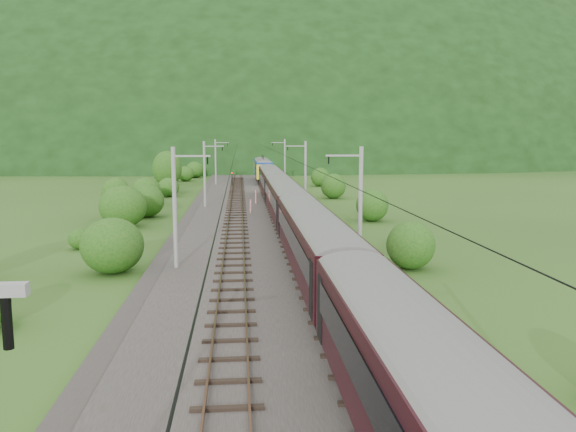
{
  "coord_description": "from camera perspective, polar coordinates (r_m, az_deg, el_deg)",
  "views": [
    {
      "loc": [
        -1.9,
        -37.05,
        9.07
      ],
      "look_at": [
        1.92,
        7.39,
        2.6
      ],
      "focal_mm": 35.0,
      "sensor_mm": 36.0,
      "label": 1
    }
  ],
  "objects": [
    {
      "name": "catenary_left",
      "position": [
        69.33,
        -8.42,
        4.39
      ],
      "size": [
        2.54,
        192.28,
        8.0
      ],
      "color": "gray",
      "rests_on": "railbed"
    },
    {
      "name": "train",
      "position": [
        32.45,
        2.78,
        -1.77
      ],
      "size": [
        2.88,
        157.94,
        4.99
      ],
      "color": "black",
      "rests_on": "ground"
    },
    {
      "name": "overhead_wires",
      "position": [
        47.12,
        -2.61,
        5.85
      ],
      "size": [
        4.83,
        198.0,
        0.03
      ],
      "color": "black",
      "rests_on": "ground"
    },
    {
      "name": "hazard_post_near",
      "position": [
        63.63,
        -3.83,
        1.01
      ],
      "size": [
        0.16,
        0.16,
        1.53
      ],
      "primitive_type": "cylinder",
      "color": "red",
      "rests_on": "railbed"
    },
    {
      "name": "mountain_main",
      "position": [
        297.19,
        -4.57,
        6.48
      ],
      "size": [
        504.0,
        360.0,
        244.0
      ],
      "primitive_type": "ellipsoid",
      "color": "black",
      "rests_on": "ground"
    },
    {
      "name": "ground",
      "position": [
        38.19,
        -1.93,
        -5.49
      ],
      "size": [
        600.0,
        600.0,
        0.0
      ],
      "primitive_type": "plane",
      "color": "#284916",
      "rests_on": "ground"
    },
    {
      "name": "signal",
      "position": [
        97.66,
        -5.71,
        3.87
      ],
      "size": [
        0.26,
        0.26,
        2.36
      ],
      "color": "black",
      "rests_on": "railbed"
    },
    {
      "name": "track_right",
      "position": [
        48.03,
        0.31,
        -2.18
      ],
      "size": [
        2.4,
        220.0,
        0.27
      ],
      "color": "brown",
      "rests_on": "railbed"
    },
    {
      "name": "catenary_right",
      "position": [
        69.66,
        1.72,
        4.49
      ],
      "size": [
        2.54,
        192.28,
        8.0
      ],
      "color": "gray",
      "rests_on": "railbed"
    },
    {
      "name": "vegetation_right",
      "position": [
        60.46,
        7.81,
        0.95
      ],
      "size": [
        5.98,
        104.8,
        3.22
      ],
      "color": "#154913",
      "rests_on": "ground"
    },
    {
      "name": "vegetation_left",
      "position": [
        61.18,
        -16.22,
        1.48
      ],
      "size": [
        12.54,
        145.09,
        6.59
      ],
      "color": "#154913",
      "rests_on": "ground"
    },
    {
      "name": "track_left",
      "position": [
        47.85,
        -5.43,
        -2.26
      ],
      "size": [
        2.4,
        220.0,
        0.27
      ],
      "color": "brown",
      "rests_on": "railbed"
    },
    {
      "name": "railbed",
      "position": [
        47.92,
        -2.56,
        -2.48
      ],
      "size": [
        14.0,
        220.0,
        0.3
      ],
      "primitive_type": "cube",
      "color": "#38332D",
      "rests_on": "ground"
    },
    {
      "name": "mountain_ridge",
      "position": [
        357.25,
        -24.36,
        6.07
      ],
      "size": [
        336.0,
        280.0,
        132.0
      ],
      "primitive_type": "ellipsoid",
      "color": "black",
      "rests_on": "ground"
    },
    {
      "name": "hazard_post_far",
      "position": [
        72.24,
        -3.29,
        1.95
      ],
      "size": [
        0.18,
        0.18,
        1.71
      ],
      "primitive_type": "cylinder",
      "color": "red",
      "rests_on": "railbed"
    }
  ]
}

